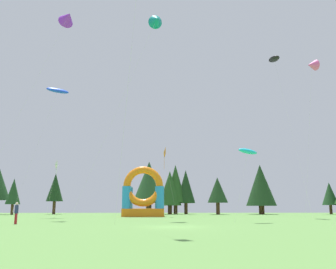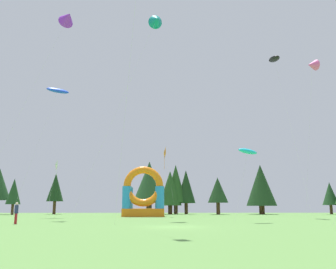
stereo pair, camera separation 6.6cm
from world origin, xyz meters
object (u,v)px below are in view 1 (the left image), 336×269
(kite_teal_delta, at_px, (156,20))
(kite_orange_diamond, at_px, (164,153))
(kite_cyan_parafoil, at_px, (248,151))
(inflatable_red_slide, at_px, (143,199))
(kite_black_parafoil, at_px, (274,59))
(kite_blue_parafoil, at_px, (58,91))
(kite_purple_delta, at_px, (68,18))
(person_left_edge, at_px, (16,211))
(kite_white_diamond, at_px, (58,165))
(kite_pink_delta, at_px, (312,65))

(kite_teal_delta, xyz_separation_m, kite_orange_diamond, (1.19, 11.16, -15.56))
(kite_cyan_parafoil, height_order, kite_teal_delta, kite_teal_delta)
(inflatable_red_slide, bearing_deg, kite_teal_delta, -82.10)
(kite_black_parafoil, bearing_deg, kite_teal_delta, -154.60)
(kite_black_parafoil, bearing_deg, kite_blue_parafoil, 176.53)
(kite_blue_parafoil, height_order, kite_purple_delta, kite_purple_delta)
(kite_black_parafoil, relative_size, kite_purple_delta, 0.87)
(kite_cyan_parafoil, relative_size, kite_orange_diamond, 0.74)
(kite_purple_delta, distance_m, kite_orange_diamond, 23.21)
(kite_teal_delta, height_order, kite_orange_diamond, kite_teal_delta)
(kite_black_parafoil, height_order, inflatable_red_slide, kite_black_parafoil)
(kite_cyan_parafoil, bearing_deg, kite_teal_delta, 141.54)
(kite_teal_delta, bearing_deg, person_left_edge, -139.84)
(kite_purple_delta, bearing_deg, kite_cyan_parafoil, -25.34)
(kite_cyan_parafoil, bearing_deg, kite_white_diamond, 144.82)
(kite_teal_delta, relative_size, inflatable_red_slide, 3.48)
(kite_cyan_parafoil, xyz_separation_m, kite_black_parafoil, (8.43, 15.76, 16.33))
(kite_cyan_parafoil, height_order, kite_purple_delta, kite_purple_delta)
(kite_white_diamond, height_order, kite_teal_delta, kite_teal_delta)
(kite_orange_diamond, bearing_deg, kite_purple_delta, -147.08)
(kite_blue_parafoil, xyz_separation_m, inflatable_red_slide, (13.00, 2.83, -15.97))
(kite_pink_delta, bearing_deg, kite_cyan_parafoil, -137.17)
(kite_teal_delta, height_order, kite_purple_delta, kite_purple_delta)
(kite_white_diamond, relative_size, person_left_edge, 4.15)
(kite_pink_delta, relative_size, person_left_edge, 11.44)
(kite_blue_parafoil, relative_size, kite_white_diamond, 2.49)
(kite_pink_delta, height_order, kite_orange_diamond, kite_pink_delta)
(kite_blue_parafoil, relative_size, kite_cyan_parafoil, 2.65)
(kite_orange_diamond, height_order, inflatable_red_slide, kite_orange_diamond)
(kite_cyan_parafoil, relative_size, person_left_edge, 3.91)
(inflatable_red_slide, bearing_deg, kite_orange_diamond, -34.06)
(kite_blue_parafoil, xyz_separation_m, person_left_edge, (2.73, -20.58, -17.51))
(kite_teal_delta, bearing_deg, kite_purple_delta, 167.36)
(kite_white_diamond, bearing_deg, kite_purple_delta, -73.13)
(kite_teal_delta, bearing_deg, kite_pink_delta, 10.30)
(kite_teal_delta, relative_size, kite_orange_diamond, 2.60)
(kite_cyan_parafoil, distance_m, kite_white_diamond, 28.23)
(kite_cyan_parafoil, xyz_separation_m, person_left_edge, (-21.36, -2.85, -5.79))
(kite_cyan_parafoil, xyz_separation_m, kite_teal_delta, (-9.26, 7.36, 17.91))
(kite_white_diamond, xyz_separation_m, kite_pink_delta, (35.20, -5.03, 13.37))
(kite_white_diamond, distance_m, inflatable_red_slide, 13.51)
(kite_white_diamond, distance_m, kite_purple_delta, 20.32)
(kite_teal_delta, xyz_separation_m, kite_purple_delta, (-11.93, 2.67, 1.60))
(kite_purple_delta, bearing_deg, person_left_edge, -90.76)
(kite_teal_delta, bearing_deg, kite_black_parafoil, 25.40)
(kite_teal_delta, xyz_separation_m, inflatable_red_slide, (-1.83, 13.20, -22.16))
(kite_teal_delta, xyz_separation_m, kite_black_parafoil, (17.69, 8.40, -1.58))
(kite_blue_parafoil, height_order, kite_cyan_parafoil, kite_blue_parafoil)
(kite_purple_delta, xyz_separation_m, person_left_edge, (-0.17, -12.88, -25.31))
(person_left_edge, height_order, inflatable_red_slide, inflatable_red_slide)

